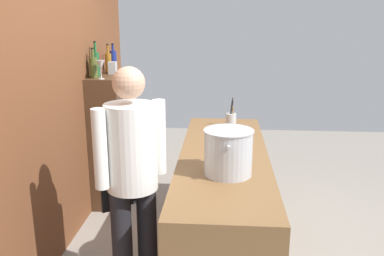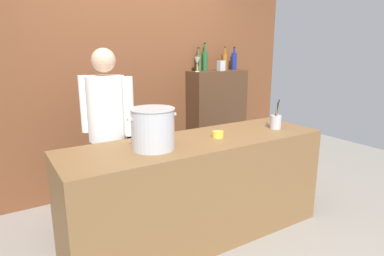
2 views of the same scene
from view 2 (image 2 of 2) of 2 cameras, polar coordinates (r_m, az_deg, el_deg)
The scene contains 14 objects.
ground_plane at distance 3.16m, azimuth 0.98°, elevation -17.96°, with size 8.00×8.00×0.00m, color gray.
brick_back_panel at distance 3.93m, azimuth -10.29°, elevation 11.26°, with size 4.40×0.10×3.00m, color brown.
prep_counter at distance 2.94m, azimuth 1.02°, elevation -10.50°, with size 2.32×0.70×0.90m, color brown.
bar_cabinet at distance 4.38m, azimuth 4.25°, elevation 0.91°, with size 0.76×0.32×1.37m, color #472D1C.
chef at distance 3.08m, azimuth -14.40°, elevation 0.27°, with size 0.43×0.45×1.66m.
stockpot_large at distance 2.52m, azimuth -6.80°, elevation -0.12°, with size 0.40×0.34×0.32m.
utensil_crock at distance 3.25m, azimuth 14.34°, elevation 1.09°, with size 0.10×0.10×0.28m.
butter_jar at distance 2.86m, azimuth 4.52°, elevation -1.10°, with size 0.10×0.10×0.05m, color yellow.
wine_bottle_amber at distance 4.40m, azimuth 5.71°, elevation 11.42°, with size 0.07×0.07×0.30m.
wine_bottle_green at distance 4.27m, azimuth 2.23°, elevation 11.65°, with size 0.07×0.07×0.35m.
wine_bottle_cobalt at distance 4.47m, azimuth 7.31°, elevation 11.49°, with size 0.07×0.07×0.30m.
wine_bottle_olive at distance 4.21m, azimuth 1.12°, elevation 11.35°, with size 0.08×0.08×0.29m.
wine_glass_tall at distance 4.09m, azimuth 0.91°, elevation 11.60°, with size 0.08×0.08×0.18m.
spice_tin_silver at distance 4.28m, azimuth 5.07°, elevation 10.74°, with size 0.08×0.08×0.13m, color #B2B2B7.
Camera 2 is at (-1.46, -2.25, 1.67)m, focal length 30.71 mm.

